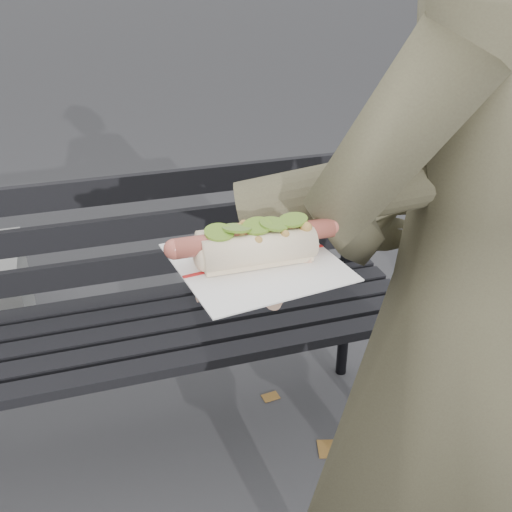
# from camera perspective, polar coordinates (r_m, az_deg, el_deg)

# --- Properties ---
(park_bench) EXTENTS (1.50, 0.44, 0.88)m
(park_bench) POSITION_cam_1_polar(r_m,az_deg,el_deg) (1.83, -9.51, -4.03)
(park_bench) COLOR black
(park_bench) RESTS_ON ground
(person) EXTENTS (0.73, 0.55, 1.80)m
(person) POSITION_cam_1_polar(r_m,az_deg,el_deg) (1.08, 19.17, -6.45)
(person) COLOR #484330
(person) RESTS_ON ground
(held_hotdog) EXTENTS (0.63, 0.30, 0.20)m
(held_hotdog) POSITION_cam_1_polar(r_m,az_deg,el_deg) (0.84, 11.45, 5.60)
(held_hotdog) COLOR #484330
(fallen_leaves) EXTENTS (4.19, 3.26, 0.00)m
(fallen_leaves) POSITION_cam_1_polar(r_m,az_deg,el_deg) (1.92, 2.96, -22.32)
(fallen_leaves) COLOR brown
(fallen_leaves) RESTS_ON ground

